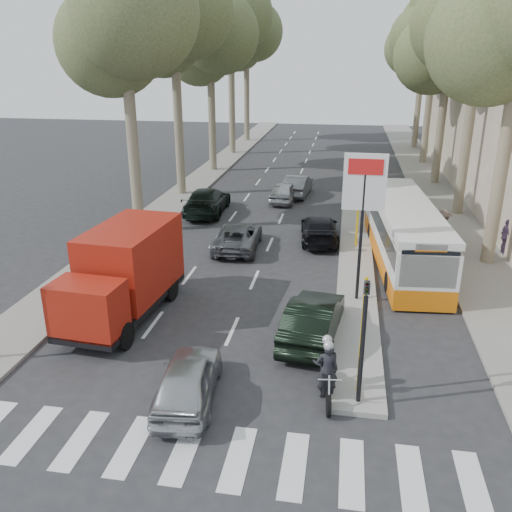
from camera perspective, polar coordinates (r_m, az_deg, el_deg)
The scene contains 26 objects.
ground at distance 16.63m, azimuth -0.87°, elevation -11.38°, with size 120.00×120.00×0.00m, color #28282B.
sidewalk_right at distance 40.30m, azimuth 18.00°, elevation 7.01°, with size 3.20×70.00×0.12m, color gray.
median_left at distance 44.07m, azimuth -4.63°, elevation 9.03°, with size 2.40×64.00×0.12m, color gray.
traffic_island at distance 26.37m, azimuth 10.43°, elevation 0.89°, with size 1.50×26.00×0.16m, color gray.
billboard at distance 19.56m, azimuth 11.19°, elevation 5.07°, with size 1.50×12.10×5.60m.
traffic_light_island at distance 13.91m, azimuth 11.32°, elevation -6.86°, with size 0.16×0.41×3.60m.
tree_l_a at distance 28.06m, azimuth -13.49°, elevation 23.27°, with size 7.40×7.20×14.10m.
tree_l_b at distance 35.66m, azimuth -8.46°, elevation 23.99°, with size 7.40×7.20×14.88m.
tree_l_c at distance 43.26m, azimuth -4.68°, elevation 22.12°, with size 7.40×7.20×13.71m.
tree_l_d at distance 51.16m, azimuth -2.51°, elevation 23.84°, with size 7.40×7.20×15.66m.
tree_l_e at distance 58.97m, azimuth -0.87°, elevation 22.40°, with size 7.40×7.20×14.49m.
tree_r_c at distance 40.52m, azimuth 20.00°, elevation 20.67°, with size 7.40×7.20×13.32m.
tree_r_d at distance 48.49m, azimuth 18.69°, elevation 22.24°, with size 7.40×7.20×14.88m.
tree_r_e at distance 56.41m, azimuth 17.50°, elevation 21.28°, with size 7.40×7.20×14.10m.
silver_hatchback at distance 14.91m, azimuth -7.20°, elevation -12.80°, with size 1.51×3.75×1.28m, color #ACAFB4.
dark_hatchback at distance 17.77m, azimuth 6.00°, elevation -6.65°, with size 1.50×4.29×1.41m, color black.
queue_car_a at distance 25.86m, azimuth -1.93°, elevation 2.06°, with size 2.01×4.35×1.21m, color #54575D.
queue_car_b at distance 27.09m, azimuth 6.69°, elevation 2.87°, with size 1.79×4.40×1.28m, color black.
queue_car_c at distance 34.33m, azimuth 3.02°, elevation 6.76°, with size 1.50×3.73×1.27m, color #ABAEB3.
queue_car_d at distance 35.97m, azimuth 4.39°, elevation 7.43°, with size 1.43×4.11×1.35m, color #4F5257.
queue_car_e at distance 31.81m, azimuth -5.17°, elevation 5.80°, with size 2.09×5.15×1.50m, color black.
red_truck at distance 19.39m, azimuth -13.67°, elevation -1.64°, with size 2.70×6.07×3.15m.
city_bus at distance 24.69m, azimuth 15.30°, elevation 2.47°, with size 3.04×10.52×2.73m.
motorcycle at distance 15.07m, azimuth 7.44°, elevation -11.66°, with size 0.82×2.08×1.77m.
pedestrian_near at distance 27.33m, azimuth 24.82°, elevation 1.87°, with size 0.95×0.47×1.63m, color #43324B.
pedestrian_far at distance 26.81m, azimuth 19.03°, elevation 2.67°, with size 1.24×0.55×1.92m, color #6E5C52.
Camera 1 is at (2.58, -13.88, 8.79)m, focal length 38.00 mm.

